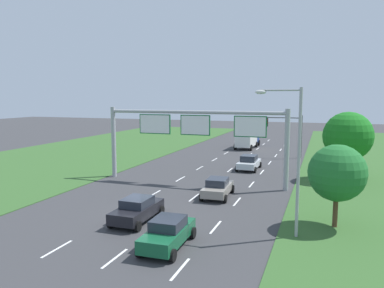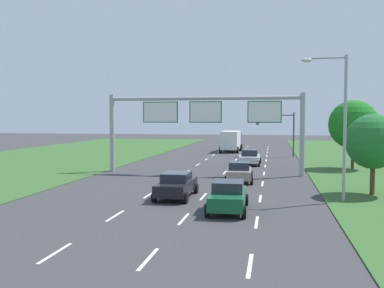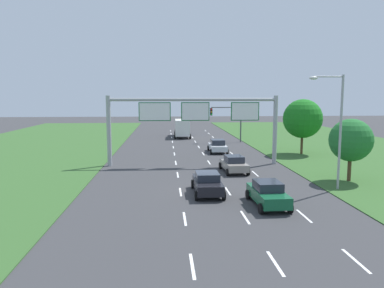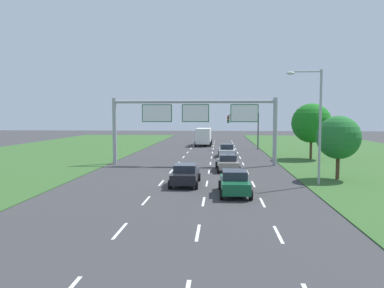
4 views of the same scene
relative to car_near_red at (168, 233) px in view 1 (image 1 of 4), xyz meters
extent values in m
plane|color=#38383A|center=(-3.68, 3.80, -0.80)|extent=(200.00, 200.00, 0.00)
cube|color=#335B28|center=(-24.68, 13.80, -0.77)|extent=(24.00, 120.00, 0.06)
cube|color=white|center=(-5.43, -2.20, -0.79)|extent=(0.14, 2.40, 0.01)
cube|color=white|center=(-5.43, 3.80, -0.79)|extent=(0.14, 2.40, 0.01)
cube|color=white|center=(-5.43, 9.80, -0.79)|extent=(0.14, 2.40, 0.01)
cube|color=white|center=(-5.43, 15.80, -0.79)|extent=(0.14, 2.40, 0.01)
cube|color=white|center=(-5.43, 21.80, -0.79)|extent=(0.14, 2.40, 0.01)
cube|color=white|center=(-5.43, 27.80, -0.79)|extent=(0.14, 2.40, 0.01)
cube|color=white|center=(-5.43, 33.80, -0.79)|extent=(0.14, 2.40, 0.01)
cube|color=white|center=(-5.43, 39.80, -0.79)|extent=(0.14, 2.40, 0.01)
cube|color=white|center=(-5.43, 45.80, -0.79)|extent=(0.14, 2.40, 0.01)
cube|color=white|center=(-5.43, 51.80, -0.79)|extent=(0.14, 2.40, 0.01)
cube|color=white|center=(-1.93, -2.20, -0.79)|extent=(0.14, 2.40, 0.01)
cube|color=white|center=(-1.93, 3.80, -0.79)|extent=(0.14, 2.40, 0.01)
cube|color=white|center=(-1.93, 9.80, -0.79)|extent=(0.14, 2.40, 0.01)
cube|color=white|center=(-1.93, 15.80, -0.79)|extent=(0.14, 2.40, 0.01)
cube|color=white|center=(-1.93, 21.80, -0.79)|extent=(0.14, 2.40, 0.01)
cube|color=white|center=(-1.93, 27.80, -0.79)|extent=(0.14, 2.40, 0.01)
cube|color=white|center=(-1.93, 33.80, -0.79)|extent=(0.14, 2.40, 0.01)
cube|color=white|center=(-1.93, 39.80, -0.79)|extent=(0.14, 2.40, 0.01)
cube|color=white|center=(-1.93, 45.80, -0.79)|extent=(0.14, 2.40, 0.01)
cube|color=white|center=(-1.93, 51.80, -0.79)|extent=(0.14, 2.40, 0.01)
cube|color=white|center=(1.57, -2.20, -0.79)|extent=(0.14, 2.40, 0.01)
cube|color=white|center=(1.57, 3.80, -0.79)|extent=(0.14, 2.40, 0.01)
cube|color=white|center=(1.57, 9.80, -0.79)|extent=(0.14, 2.40, 0.01)
cube|color=white|center=(1.57, 15.80, -0.79)|extent=(0.14, 2.40, 0.01)
cube|color=white|center=(1.57, 21.80, -0.79)|extent=(0.14, 2.40, 0.01)
cube|color=white|center=(1.57, 27.80, -0.79)|extent=(0.14, 2.40, 0.01)
cube|color=white|center=(1.57, 33.80, -0.79)|extent=(0.14, 2.40, 0.01)
cube|color=white|center=(1.57, 39.80, -0.79)|extent=(0.14, 2.40, 0.01)
cube|color=white|center=(1.57, 45.80, -0.79)|extent=(0.14, 2.40, 0.01)
cube|color=white|center=(1.57, 51.80, -0.79)|extent=(0.14, 2.40, 0.01)
cube|color=#145633|center=(0.00, -0.02, -0.12)|extent=(1.85, 4.35, 0.71)
cube|color=#232833|center=(0.00, 0.06, 0.51)|extent=(1.61, 1.94, 0.55)
cylinder|color=black|center=(-0.93, 1.56, -0.48)|extent=(0.24, 0.65, 0.64)
cylinder|color=black|center=(0.85, 1.61, -0.48)|extent=(0.24, 0.65, 0.64)
cylinder|color=black|center=(-0.85, -1.64, -0.48)|extent=(0.24, 0.65, 0.64)
cylinder|color=black|center=(0.93, -1.60, -0.48)|extent=(0.24, 0.65, 0.64)
cube|color=silver|center=(-0.03, 22.79, -0.16)|extent=(1.98, 4.38, 0.63)
cube|color=#232833|center=(-0.03, 22.76, 0.48)|extent=(1.62, 2.00, 0.65)
cylinder|color=black|center=(-1.00, 24.43, -0.48)|extent=(0.23, 0.64, 0.64)
cylinder|color=black|center=(0.97, 24.40, -0.48)|extent=(0.23, 0.64, 0.64)
cylinder|color=black|center=(-1.04, 21.17, -0.48)|extent=(0.23, 0.64, 0.64)
cylinder|color=black|center=(0.93, 21.15, -0.48)|extent=(0.23, 0.64, 0.64)
cube|color=black|center=(-3.52, 3.21, -0.13)|extent=(1.83, 4.49, 0.70)
cube|color=#232833|center=(-3.52, 3.22, 0.48)|extent=(1.60, 1.99, 0.53)
cylinder|color=black|center=(-4.45, 4.90, -0.48)|extent=(0.22, 0.64, 0.64)
cylinder|color=black|center=(-2.59, 4.90, -0.48)|extent=(0.22, 0.64, 0.64)
cylinder|color=black|center=(-4.45, 1.52, -0.48)|extent=(0.22, 0.64, 0.64)
cylinder|color=black|center=(-2.59, 1.51, -0.48)|extent=(0.22, 0.64, 0.64)
cube|color=gray|center=(-0.23, 10.69, -0.16)|extent=(2.05, 4.34, 0.64)
cube|color=#232833|center=(-0.23, 10.59, 0.44)|extent=(1.64, 1.98, 0.57)
cylinder|color=black|center=(-1.24, 12.21, -0.48)|extent=(0.25, 0.65, 0.64)
cylinder|color=black|center=(0.61, 12.31, -0.48)|extent=(0.25, 0.65, 0.64)
cylinder|color=black|center=(-1.07, 9.06, -0.48)|extent=(0.25, 0.65, 0.64)
cylinder|color=black|center=(0.78, 9.16, -0.48)|extent=(0.25, 0.65, 0.64)
cube|color=navy|center=(-3.57, 43.25, 0.75)|extent=(2.25, 2.15, 2.20)
cube|color=silver|center=(-3.66, 39.37, 0.93)|extent=(2.49, 5.43, 2.55)
cylinder|color=black|center=(-4.69, 43.78, -0.35)|extent=(0.30, 0.91, 0.90)
cylinder|color=black|center=(-2.43, 43.72, -0.35)|extent=(0.30, 0.91, 0.90)
cylinder|color=black|center=(-4.82, 41.48, -0.35)|extent=(0.30, 0.91, 0.90)
cylinder|color=black|center=(-2.40, 41.42, -0.35)|extent=(0.30, 0.91, 0.90)
cylinder|color=black|center=(-4.92, 37.31, -0.35)|extent=(0.30, 0.91, 0.90)
cylinder|color=black|center=(-2.50, 37.25, -0.35)|extent=(0.30, 0.91, 0.90)
cylinder|color=#9EA0A5|center=(-12.08, 14.58, 2.70)|extent=(0.44, 0.44, 7.00)
cylinder|color=#9EA0A5|center=(4.72, 14.58, 2.70)|extent=(0.44, 0.44, 7.00)
cylinder|color=#9EA0A5|center=(-3.68, 14.58, 5.80)|extent=(16.80, 0.32, 0.32)
cube|color=#0C5B28|center=(-7.53, 14.58, 4.62)|extent=(3.16, 0.12, 1.85)
cube|color=white|center=(-7.53, 14.51, 4.62)|extent=(3.00, 0.01, 1.69)
cube|color=#0C5B28|center=(-3.48, 14.58, 4.62)|extent=(2.83, 0.12, 1.85)
cube|color=white|center=(-3.48, 14.51, 4.62)|extent=(2.67, 0.01, 1.69)
cube|color=#0C5B28|center=(1.57, 14.58, 4.62)|extent=(2.86, 0.12, 1.85)
cube|color=white|center=(1.57, 14.51, 4.62)|extent=(2.70, 0.01, 1.69)
cylinder|color=#47494F|center=(4.87, 32.77, 2.00)|extent=(0.20, 0.20, 5.60)
cylinder|color=#47494F|center=(2.62, 32.77, 4.45)|extent=(4.50, 0.14, 0.14)
cube|color=black|center=(0.37, 32.77, 3.80)|extent=(0.32, 0.36, 1.10)
sphere|color=red|center=(0.37, 32.57, 4.17)|extent=(0.22, 0.22, 0.22)
sphere|color=orange|center=(0.37, 32.57, 3.80)|extent=(0.22, 0.22, 0.22)
sphere|color=green|center=(0.37, 32.57, 3.43)|extent=(0.22, 0.22, 0.22)
cylinder|color=#9EA0A5|center=(6.37, 3.69, 3.45)|extent=(0.18, 0.18, 8.50)
cylinder|color=#9EA0A5|center=(5.27, 3.69, 7.55)|extent=(2.20, 0.10, 0.10)
ellipsoid|color=silver|center=(4.17, 3.69, 7.45)|extent=(0.64, 0.32, 0.24)
cylinder|color=#513823|center=(8.48, 6.18, 0.27)|extent=(0.30, 0.30, 2.13)
sphere|color=#216A2C|center=(8.48, 6.18, 2.63)|extent=(3.46, 3.46, 3.46)
cylinder|color=#513823|center=(9.79, 20.48, 0.48)|extent=(0.29, 0.29, 2.55)
sphere|color=#1A6F1C|center=(9.79, 20.48, 3.49)|extent=(4.63, 4.63, 4.63)
camera|label=1|loc=(7.61, -17.64, 7.19)|focal=35.00mm
camera|label=2|loc=(2.25, -22.21, 4.08)|focal=40.00mm
camera|label=3|loc=(-6.49, -22.84, 6.20)|focal=35.00mm
camera|label=4|loc=(-1.02, -24.33, 4.35)|focal=35.00mm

